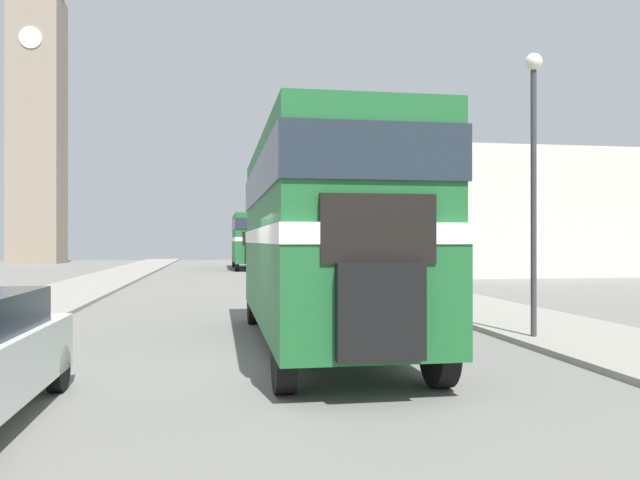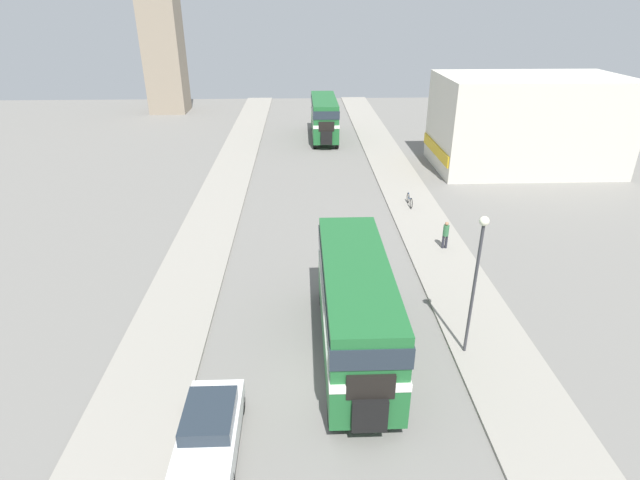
% 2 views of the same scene
% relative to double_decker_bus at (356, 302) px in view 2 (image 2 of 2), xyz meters
% --- Properties ---
extents(ground_plane, '(120.00, 120.00, 0.00)m').
position_rel_double_decker_bus_xyz_m(ground_plane, '(-1.08, -1.94, -2.40)').
color(ground_plane, slate).
extents(sidewalk_right, '(3.50, 120.00, 0.12)m').
position_rel_double_decker_bus_xyz_m(sidewalk_right, '(5.67, -1.94, -2.34)').
color(sidewalk_right, gray).
rests_on(sidewalk_right, ground_plane).
extents(sidewalk_left, '(3.50, 120.00, 0.12)m').
position_rel_double_decker_bus_xyz_m(sidewalk_left, '(-7.83, -1.94, -2.34)').
color(sidewalk_left, gray).
rests_on(sidewalk_left, ground_plane).
extents(double_decker_bus, '(2.54, 9.37, 4.01)m').
position_rel_double_decker_bus_xyz_m(double_decker_bus, '(0.00, 0.00, 0.00)').
color(double_decker_bus, '#1E602D').
rests_on(double_decker_bus, ground_plane).
extents(bus_distant, '(2.46, 9.56, 4.04)m').
position_rel_double_decker_bus_xyz_m(bus_distant, '(0.38, 34.66, 0.02)').
color(bus_distant, '#1E602D').
rests_on(bus_distant, ground_plane).
extents(car_parked_near, '(1.76, 4.00, 1.50)m').
position_rel_double_decker_bus_xyz_m(car_parked_near, '(-4.98, -4.60, -1.62)').
color(car_parked_near, white).
rests_on(car_parked_near, ground_plane).
extents(pedestrian_walking, '(0.33, 0.33, 1.61)m').
position_rel_double_decker_bus_xyz_m(pedestrian_walking, '(6.05, 8.95, -1.37)').
color(pedestrian_walking, '#282833').
rests_on(pedestrian_walking, sidewalk_right).
extents(bicycle_on_pavement, '(0.05, 1.76, 0.78)m').
position_rel_double_decker_bus_xyz_m(bicycle_on_pavement, '(5.38, 15.55, -1.91)').
color(bicycle_on_pavement, black).
rests_on(bicycle_on_pavement, sidewalk_right).
extents(street_lamp, '(0.36, 0.36, 5.86)m').
position_rel_double_decker_bus_xyz_m(street_lamp, '(4.44, -0.21, 1.56)').
color(street_lamp, '#38383D').
rests_on(street_lamp, sidewalk_right).
extents(shop_building_block, '(14.63, 8.29, 7.49)m').
position_rel_double_decker_bus_xyz_m(shop_building_block, '(16.53, 24.21, 1.34)').
color(shop_building_block, beige).
rests_on(shop_building_block, ground_plane).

